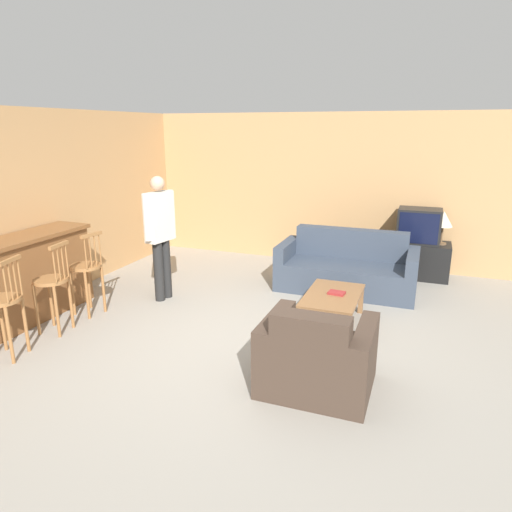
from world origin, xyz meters
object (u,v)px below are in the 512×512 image
object	(u,v)px
armchair_near	(317,358)
book_on_table	(337,293)
table_lamp	(444,220)
bar_chair_mid	(53,286)
person_by_window	(160,231)
tv_unit	(416,259)
coffee_table	(333,298)
couch_far	(347,269)
tv	(419,226)
bar_chair_near	(4,307)
bar_chair_far	(87,272)

from	to	relation	value
armchair_near	book_on_table	bearing A→B (deg)	94.37
table_lamp	bar_chair_mid	bearing A→B (deg)	-138.91
book_on_table	person_by_window	bearing A→B (deg)	-179.95
tv_unit	person_by_window	bearing A→B (deg)	-144.95
coffee_table	table_lamp	size ratio (longest dim) A/B	1.98
coffee_table	tv_unit	xyz separation A→B (m)	(0.88, 2.34, -0.05)
person_by_window	coffee_table	bearing A→B (deg)	-0.60
bar_chair_mid	table_lamp	world-z (taller)	table_lamp
couch_far	table_lamp	world-z (taller)	table_lamp
couch_far	person_by_window	xyz separation A→B (m)	(-2.36, -1.31, 0.67)
tv	bar_chair_near	bearing A→B (deg)	-131.73
tv	person_by_window	distance (m)	4.03
book_on_table	tv	bearing A→B (deg)	69.94
bar_chair_near	table_lamp	xyz separation A→B (m)	(4.25, 4.37, 0.40)
coffee_table	book_on_table	bearing A→B (deg)	33.52
couch_far	book_on_table	size ratio (longest dim) A/B	9.55
coffee_table	couch_far	bearing A→B (deg)	92.36
bar_chair_near	couch_far	xyz separation A→B (m)	(2.96, 3.37, -0.26)
armchair_near	person_by_window	bearing A→B (deg)	149.40
bar_chair_near	table_lamp	size ratio (longest dim) A/B	2.08
armchair_near	tv	xyz separation A→B (m)	(0.73, 3.83, 0.54)
couch_far	bar_chair_mid	bearing A→B (deg)	-137.61
bar_chair_far	tv	bearing A→B (deg)	38.68
bar_chair_near	armchair_near	distance (m)	3.23
tv_unit	bar_chair_mid	bearing A→B (deg)	-136.45
bar_chair_mid	tv	size ratio (longest dim) A/B	1.66
bar_chair_mid	person_by_window	bearing A→B (deg)	66.65
couch_far	coffee_table	distance (m)	1.33
bar_chair_far	person_by_window	xyz separation A→B (m)	(0.60, 0.81, 0.41)
bar_chair_near	book_on_table	size ratio (longest dim) A/B	5.21
bar_chair_mid	coffee_table	world-z (taller)	bar_chair_mid
armchair_near	tv_unit	bearing A→B (deg)	79.27
armchair_near	book_on_table	world-z (taller)	armchair_near
armchair_near	person_by_window	distance (m)	3.06
person_by_window	tv_unit	bearing A→B (deg)	35.05
bar_chair_near	coffee_table	world-z (taller)	bar_chair_near
tv	armchair_near	bearing A→B (deg)	-100.74
bar_chair_near	tv_unit	world-z (taller)	bar_chair_near
bar_chair_far	armchair_near	bearing A→B (deg)	-12.61
person_by_window	bar_chair_far	bearing A→B (deg)	-126.57
coffee_table	person_by_window	xyz separation A→B (m)	(-2.41, 0.03, 0.64)
couch_far	tv_unit	distance (m)	1.37
bar_chair_near	bar_chair_mid	distance (m)	0.67
bar_chair_near	couch_far	bearing A→B (deg)	48.70
table_lamp	tv_unit	bearing A→B (deg)	-180.00
bar_chair_mid	tv_unit	xyz separation A→B (m)	(3.90, 3.71, -0.28)
bar_chair_far	tv_unit	distance (m)	5.00
armchair_near	person_by_window	size ratio (longest dim) A/B	0.57
couch_far	armchair_near	size ratio (longest dim) A/B	2.01
couch_far	person_by_window	distance (m)	2.78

